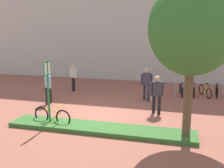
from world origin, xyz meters
TOP-DOWN VIEW (x-y plane):
  - ground_plane at (0.00, 0.00)m, footprint 60.00×60.00m
  - building_facade at (0.00, 8.77)m, footprint 28.00×1.20m
  - planter_strip at (0.59, -1.72)m, footprint 7.00×1.10m
  - tree_sidewalk at (3.67, -1.75)m, footprint 2.76×2.76m
  - parking_sign_post at (-1.44, -1.72)m, footprint 0.11×0.36m
  - bike_at_sign at (-1.41, -1.57)m, footprint 1.67×0.42m
  - bike_rack_cluster at (4.49, 4.61)m, footprint 2.64×1.85m
  - bollard_steel at (2.04, 2.85)m, footprint 0.16×0.16m
  - person_suited_navy at (1.72, 2.94)m, footprint 0.60×0.36m
  - person_shirt_white at (-2.88, 3.99)m, footprint 0.49×0.44m
  - person_suited_dark at (2.44, 0.83)m, footprint 0.58×0.37m
  - person_shirt_blue at (-2.98, 1.06)m, footprint 0.44×0.48m

SIDE VIEW (x-z plane):
  - ground_plane at x=0.00m, z-range 0.00..0.00m
  - planter_strip at x=0.59m, z-range 0.00..0.16m
  - bike_rack_cluster at x=4.49m, z-range -0.07..0.76m
  - bike_at_sign at x=-1.41m, z-range -0.08..0.78m
  - bollard_steel at x=2.04m, z-range 0.00..0.90m
  - person_suited_navy at x=1.72m, z-range 0.12..1.84m
  - person_shirt_white at x=-2.88m, z-range 0.12..1.84m
  - person_suited_dark at x=2.44m, z-range 0.12..1.84m
  - person_shirt_blue at x=-2.98m, z-range 0.12..1.84m
  - parking_sign_post at x=-1.44m, z-range 0.38..2.92m
  - tree_sidewalk at x=3.67m, z-range 1.09..6.35m
  - building_facade at x=0.00m, z-range 0.00..10.00m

